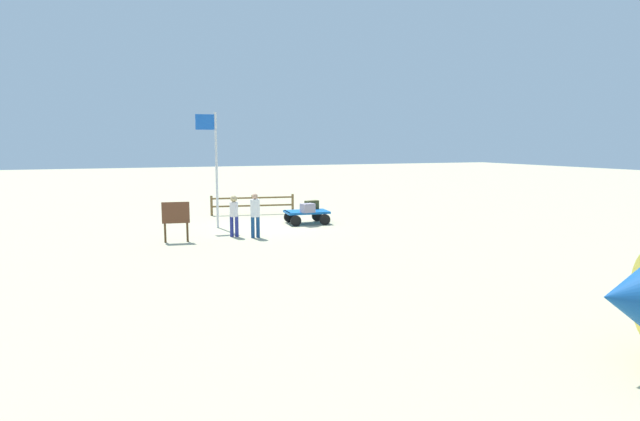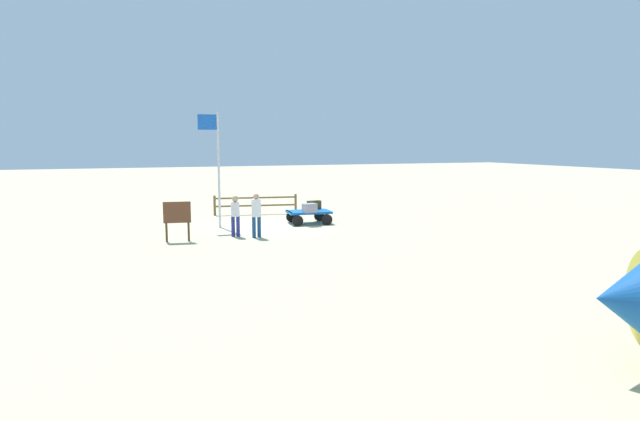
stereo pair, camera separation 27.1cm
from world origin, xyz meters
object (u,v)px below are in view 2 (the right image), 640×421
at_px(flagpole, 216,160).
at_px(signboard, 177,216).
at_px(suitcase_grey, 310,208).
at_px(worker_trailing, 256,212).
at_px(worker_lead, 235,212).
at_px(suitcase_maroon, 314,205).
at_px(luggage_cart, 308,214).

bearing_deg(flagpole, signboard, 54.58).
xyz_separation_m(suitcase_grey, worker_trailing, (2.91, 2.08, 0.22)).
xyz_separation_m(suitcase_grey, flagpole, (3.86, -0.86, 2.12)).
bearing_deg(suitcase_grey, worker_trailing, 35.57).
xyz_separation_m(worker_lead, worker_trailing, (-0.70, 0.50, 0.06)).
distance_m(worker_lead, worker_trailing, 0.86).
xyz_separation_m(flagpole, signboard, (1.94, 2.73, -1.93)).
xyz_separation_m(suitcase_maroon, suitcase_grey, (0.60, 1.06, 0.00)).
distance_m(luggage_cart, suitcase_maroon, 0.78).
bearing_deg(worker_lead, flagpole, -84.07).
height_order(worker_lead, worker_trailing, worker_trailing).
distance_m(suitcase_grey, signboard, 6.10).
bearing_deg(suitcase_grey, signboard, 17.89).
bearing_deg(signboard, worker_trailing, 175.91).
bearing_deg(luggage_cart, flagpole, -4.65).
bearing_deg(signboard, suitcase_maroon, -155.38).
xyz_separation_m(worker_lead, flagpole, (0.25, -2.43, 1.96)).
height_order(worker_trailing, flagpole, flagpole).
relative_size(suitcase_grey, worker_lead, 0.40).
bearing_deg(flagpole, worker_lead, 95.93).
height_order(luggage_cart, suitcase_maroon, suitcase_maroon).
distance_m(worker_trailing, flagpole, 3.63).
height_order(luggage_cart, flagpole, flagpole).
height_order(suitcase_maroon, worker_trailing, worker_trailing).
height_order(suitcase_maroon, suitcase_grey, suitcase_grey).
bearing_deg(luggage_cart, worker_trailing, 40.71).
relative_size(luggage_cart, worker_trailing, 1.17).
relative_size(worker_lead, signboard, 1.09).
bearing_deg(signboard, suitcase_grey, -162.11).
bearing_deg(suitcase_maroon, worker_trailing, 41.82).
relative_size(suitcase_maroon, worker_trailing, 0.40).
height_order(suitcase_maroon, flagpole, flagpole).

